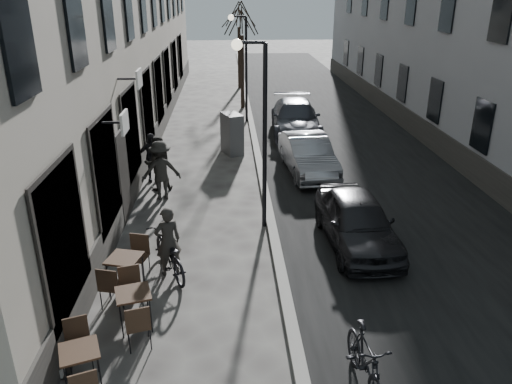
{
  "coord_description": "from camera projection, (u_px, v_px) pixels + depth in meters",
  "views": [
    {
      "loc": [
        -0.97,
        -6.66,
        6.24
      ],
      "look_at": [
        -0.34,
        4.14,
        1.8
      ],
      "focal_mm": 35.0,
      "sensor_mm": 36.0,
      "label": 1
    }
  ],
  "objects": [
    {
      "name": "streetlamp_near",
      "position": [
        258.0,
        116.0,
        12.9
      ],
      "size": [
        0.9,
        0.28,
        5.09
      ],
      "color": "black",
      "rests_on": "ground"
    },
    {
      "name": "tree_near",
      "position": [
        242.0,
        20.0,
        26.19
      ],
      "size": [
        2.4,
        2.4,
        5.7
      ],
      "color": "black",
      "rests_on": "ground"
    },
    {
      "name": "moped",
      "position": [
        365.0,
        361.0,
        8.19
      ],
      "size": [
        0.64,
        1.87,
        1.11
      ],
      "primitive_type": "imported",
      "rotation": [
        0.0,
        0.0,
        0.06
      ],
      "color": "black",
      "rests_on": "ground"
    },
    {
      "name": "streetlamp_far",
      "position": [
        243.0,
        57.0,
        23.99
      ],
      "size": [
        0.9,
        0.28,
        5.09
      ],
      "color": "black",
      "rests_on": "ground"
    },
    {
      "name": "tree_far",
      "position": [
        239.0,
        14.0,
        31.73
      ],
      "size": [
        2.4,
        2.4,
        5.7
      ],
      "color": "black",
      "rests_on": "ground"
    },
    {
      "name": "ground",
      "position": [
        290.0,
        379.0,
        8.57
      ],
      "size": [
        120.0,
        120.0,
        0.0
      ],
      "primitive_type": "plane",
      "color": "#3D3A38",
      "rests_on": "ground"
    },
    {
      "name": "utility_cabinet",
      "position": [
        232.0,
        134.0,
        20.0
      ],
      "size": [
        0.95,
        1.23,
        1.63
      ],
      "primitive_type": "cube",
      "rotation": [
        0.0,
        0.0,
        0.37
      ],
      "color": "#5A5B5D",
      "rests_on": "ground"
    },
    {
      "name": "bistro_set_a",
      "position": [
        81.0,
        364.0,
        8.25
      ],
      "size": [
        0.91,
        1.58,
        0.9
      ],
      "rotation": [
        0.0,
        0.0,
        0.34
      ],
      "color": "black",
      "rests_on": "ground"
    },
    {
      "name": "bistro_set_b",
      "position": [
        134.0,
        306.0,
        9.72
      ],
      "size": [
        0.86,
        1.67,
        0.95
      ],
      "rotation": [
        0.0,
        0.0,
        0.27
      ],
      "color": "black",
      "rests_on": "ground"
    },
    {
      "name": "car_mid",
      "position": [
        308.0,
        155.0,
        17.9
      ],
      "size": [
        1.78,
        4.25,
        1.36
      ],
      "primitive_type": "imported",
      "rotation": [
        0.0,
        0.0,
        0.08
      ],
      "color": "gray",
      "rests_on": "ground"
    },
    {
      "name": "car_far",
      "position": [
        295.0,
        118.0,
        22.65
      ],
      "size": [
        2.37,
        5.28,
        1.5
      ],
      "primitive_type": "imported",
      "rotation": [
        0.0,
        0.0,
        -0.05
      ],
      "color": "#35363E",
      "rests_on": "ground"
    },
    {
      "name": "bicycle",
      "position": [
        169.0,
        254.0,
        11.58
      ],
      "size": [
        1.43,
        2.07,
        1.03
      ],
      "primitive_type": "imported",
      "rotation": [
        0.0,
        0.0,
        3.57
      ],
      "color": "black",
      "rests_on": "ground"
    },
    {
      "name": "pedestrian_far",
      "position": [
        152.0,
        157.0,
        17.1
      ],
      "size": [
        1.05,
        0.56,
        1.7
      ],
      "primitive_type": "imported",
      "rotation": [
        0.0,
        0.0,
        0.15
      ],
      "color": "black",
      "rests_on": "ground"
    },
    {
      "name": "pedestrian_mid",
      "position": [
        161.0,
        170.0,
        15.6
      ],
      "size": [
        1.35,
        0.96,
        1.89
      ],
      "primitive_type": "imported",
      "rotation": [
        0.0,
        0.0,
        3.37
      ],
      "color": "#272622",
      "rests_on": "ground"
    },
    {
      "name": "car_near",
      "position": [
        357.0,
        221.0,
        12.84
      ],
      "size": [
        1.78,
        4.07,
        1.37
      ],
      "primitive_type": "imported",
      "rotation": [
        0.0,
        0.0,
        0.04
      ],
      "color": "black",
      "rests_on": "ground"
    },
    {
      "name": "sign_board",
      "position": [
        58.0,
        351.0,
        8.66
      ],
      "size": [
        0.34,
        0.57,
        0.96
      ],
      "rotation": [
        0.0,
        0.0,
        0.04
      ],
      "color": "black",
      "rests_on": "ground"
    },
    {
      "name": "kerb",
      "position": [
        253.0,
        130.0,
        23.34
      ],
      "size": [
        0.25,
        60.0,
        0.12
      ],
      "primitive_type": "cube",
      "color": "gray",
      "rests_on": "ground"
    },
    {
      "name": "pedestrian_near",
      "position": [
        158.0,
        164.0,
        16.33
      ],
      "size": [
        0.99,
        0.84,
        1.8
      ],
      "primitive_type": "imported",
      "rotation": [
        0.0,
        0.0,
        3.34
      ],
      "color": "black",
      "rests_on": "ground"
    },
    {
      "name": "cyclist_rider",
      "position": [
        168.0,
        241.0,
        11.46
      ],
      "size": [
        0.73,
        0.62,
        1.69
      ],
      "primitive_type": "imported",
      "rotation": [
        0.0,
        0.0,
        3.57
      ],
      "color": "#272522",
      "rests_on": "ground"
    },
    {
      "name": "bistro_set_c",
      "position": [
        126.0,
        270.0,
        10.92
      ],
      "size": [
        0.87,
        1.73,
        0.99
      ],
      "rotation": [
        0.0,
        0.0,
        -0.26
      ],
      "color": "black",
      "rests_on": "ground"
    },
    {
      "name": "road",
      "position": [
        330.0,
        130.0,
        23.56
      ],
      "size": [
        7.3,
        60.0,
        0.0
      ],
      "primitive_type": "cube",
      "color": "black",
      "rests_on": "ground"
    }
  ]
}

